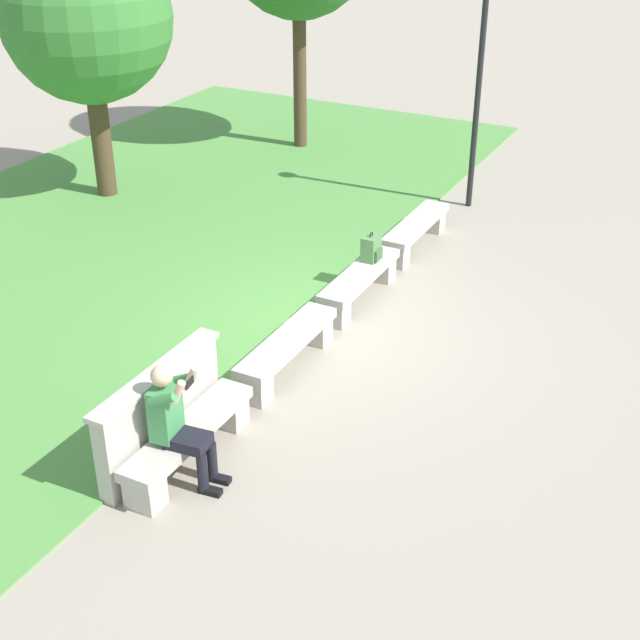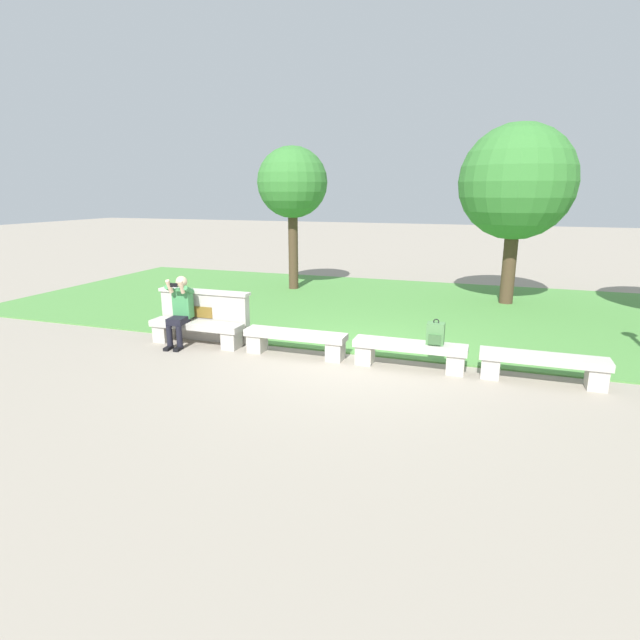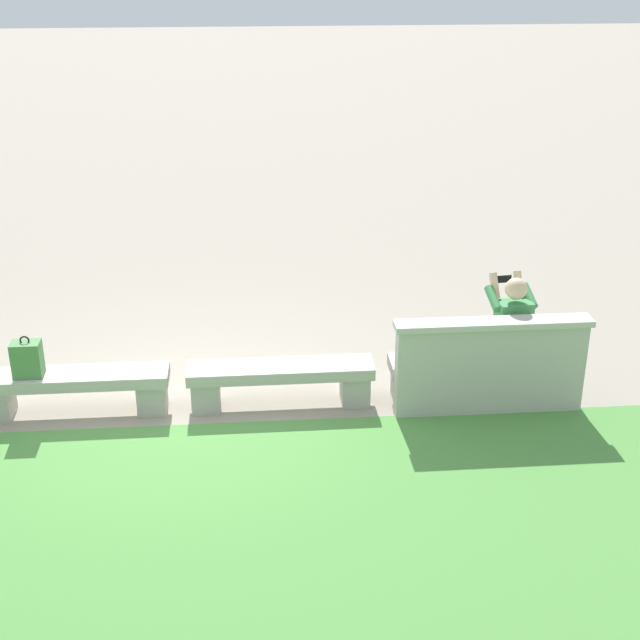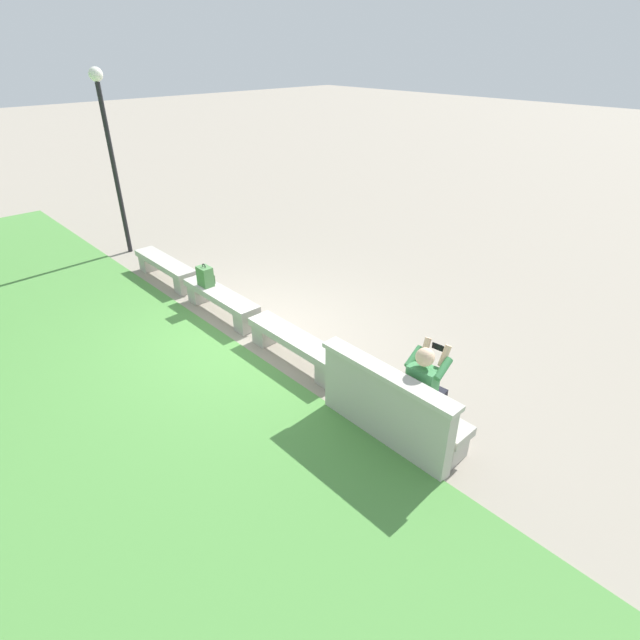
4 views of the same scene
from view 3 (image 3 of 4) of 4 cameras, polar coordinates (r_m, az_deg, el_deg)
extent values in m
plane|color=gray|center=(9.18, -8.94, -5.62)|extent=(80.00, 80.00, 0.00)
cube|color=#B7B2A8|center=(9.26, 10.24, -2.70)|extent=(1.87, 0.40, 0.12)
cube|color=#B7B2A8|center=(9.58, 14.53, -3.69)|extent=(0.28, 0.34, 0.33)
cube|color=#B7B2A8|center=(9.21, 5.56, -4.17)|extent=(0.28, 0.34, 0.33)
cube|color=#B7B2A8|center=(8.97, -2.55, -3.24)|extent=(1.87, 0.40, 0.12)
cube|color=#B7B2A8|center=(9.13, 2.24, -4.32)|extent=(0.28, 0.34, 0.33)
cube|color=#B7B2A8|center=(9.08, -7.32, -4.66)|extent=(0.28, 0.34, 0.33)
cube|color=#B7B2A8|center=(9.14, -15.53, -3.61)|extent=(1.87, 0.40, 0.12)
cube|color=#B7B2A8|center=(9.13, -10.69, -4.76)|extent=(0.28, 0.34, 0.33)
cube|color=#B7B2A8|center=(8.93, 10.81, -3.17)|extent=(1.87, 0.18, 0.95)
cube|color=beige|center=(8.72, 11.06, -0.21)|extent=(1.93, 0.24, 0.06)
cube|color=brown|center=(8.97, 10.71, -2.24)|extent=(0.44, 0.02, 0.22)
cube|color=black|center=(9.90, 11.28, -3.32)|extent=(0.13, 0.25, 0.06)
cylinder|color=black|center=(9.75, 11.53, -2.40)|extent=(0.11, 0.11, 0.42)
cube|color=black|center=(9.83, 10.20, -3.43)|extent=(0.13, 0.25, 0.06)
cylinder|color=black|center=(9.68, 10.43, -2.51)|extent=(0.11, 0.11, 0.42)
cube|color=black|center=(9.45, 11.53, -1.47)|extent=(0.35, 0.45, 0.12)
cube|color=#3D894C|center=(9.14, 12.21, -0.48)|extent=(0.36, 0.26, 0.56)
sphere|color=beige|center=(8.98, 12.44, 1.97)|extent=(0.22, 0.22, 0.22)
cylinder|color=#3D894C|center=(9.19, 13.21, 1.52)|extent=(0.13, 0.32, 0.21)
cylinder|color=beige|center=(9.25, 12.54, 2.27)|extent=(0.08, 0.18, 0.27)
cylinder|color=#3D894C|center=(9.04, 11.02, 1.35)|extent=(0.13, 0.32, 0.21)
cylinder|color=beige|center=(9.16, 11.11, 2.17)|extent=(0.12, 0.20, 0.27)
cube|color=black|center=(9.24, 11.71, 2.59)|extent=(0.15, 0.03, 0.08)
cube|color=#4C7F47|center=(9.10, -18.23, -2.40)|extent=(0.28, 0.20, 0.36)
cube|color=#395F35|center=(9.23, -18.03, -2.50)|extent=(0.20, 0.06, 0.16)
torus|color=black|center=(9.02, -18.39, -1.25)|extent=(0.10, 0.02, 0.10)
camera|label=1|loc=(15.16, 31.69, 25.55)|focal=50.00mm
camera|label=2|loc=(16.33, -15.89, 17.22)|focal=28.00mm
camera|label=4|loc=(6.53, 50.81, 14.38)|focal=28.00mm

